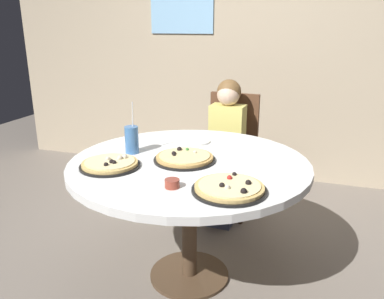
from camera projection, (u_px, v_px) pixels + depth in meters
The scene contains 11 objects.
ground_plane at pixel (189, 275), 2.38m from camera, with size 8.00×8.00×0.00m, color slate.
wall_with_window at pixel (253, 27), 3.63m from camera, with size 5.20×0.14×2.90m.
dining_table at pixel (189, 175), 2.18m from camera, with size 1.33×1.33×0.75m.
chair_wooden at pixel (230, 146), 3.14m from camera, with size 0.42×0.42×0.95m.
diner_child at pixel (224, 159), 2.99m from camera, with size 0.27×0.42×1.08m.
pizza_veggie at pixel (185, 158), 2.15m from camera, with size 0.34×0.34×0.05m.
pizza_cheese at pixel (110, 164), 2.05m from camera, with size 0.32×0.32×0.05m.
pizza_pepperoni at pixel (229, 188), 1.75m from camera, with size 0.34×0.34×0.05m.
soda_cup at pixel (132, 140), 2.26m from camera, with size 0.08×0.08×0.31m.
sauce_bowl at pixel (172, 183), 1.79m from camera, with size 0.07×0.07×0.04m, color brown.
plate_small at pixel (196, 141), 2.49m from camera, with size 0.18×0.18×0.01m, color white.
Camera 1 is at (0.66, -1.92, 1.47)m, focal length 36.24 mm.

